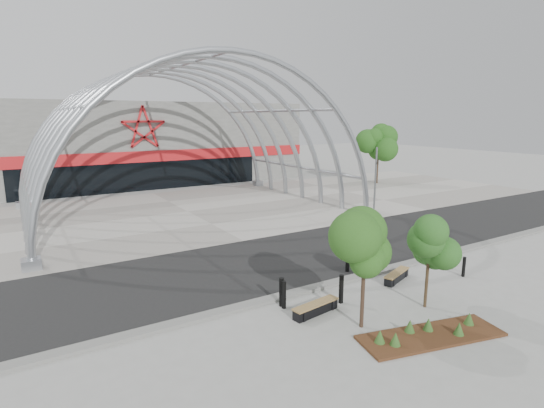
{
  "coord_description": "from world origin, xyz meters",
  "views": [
    {
      "loc": [
        -10.21,
        -12.68,
        6.64
      ],
      "look_at": [
        0.0,
        4.0,
        2.6
      ],
      "focal_mm": 28.0,
      "sensor_mm": 36.0,
      "label": 1
    }
  ],
  "objects_px": {
    "signal_pole": "(375,179)",
    "bench_1": "(397,276)",
    "bollard_2": "(341,289)",
    "bench_0": "(316,309)",
    "street_tree_0": "(365,243)",
    "street_tree_1": "(430,244)"
  },
  "relations": [
    {
      "from": "signal_pole",
      "to": "bench_1",
      "type": "height_order",
      "value": "signal_pole"
    },
    {
      "from": "bollard_2",
      "to": "bench_0",
      "type": "bearing_deg",
      "value": -170.22
    },
    {
      "from": "street_tree_0",
      "to": "bench_0",
      "type": "distance_m",
      "value": 3.11
    },
    {
      "from": "street_tree_1",
      "to": "bench_0",
      "type": "height_order",
      "value": "street_tree_1"
    },
    {
      "from": "signal_pole",
      "to": "bench_0",
      "type": "bearing_deg",
      "value": -141.41
    },
    {
      "from": "bench_0",
      "to": "street_tree_1",
      "type": "bearing_deg",
      "value": -23.57
    },
    {
      "from": "bench_1",
      "to": "bollard_2",
      "type": "height_order",
      "value": "bollard_2"
    },
    {
      "from": "signal_pole",
      "to": "street_tree_1",
      "type": "bearing_deg",
      "value": -128.06
    },
    {
      "from": "bench_0",
      "to": "bench_1",
      "type": "xyz_separation_m",
      "value": [
        4.69,
        0.67,
        -0.01
      ]
    },
    {
      "from": "signal_pole",
      "to": "bench_0",
      "type": "xyz_separation_m",
      "value": [
        -13.07,
        -10.43,
        -2.21
      ]
    },
    {
      "from": "signal_pole",
      "to": "street_tree_1",
      "type": "xyz_separation_m",
      "value": [
        -9.41,
        -12.02,
        -0.08
      ]
    },
    {
      "from": "street_tree_0",
      "to": "bollard_2",
      "type": "bearing_deg",
      "value": 70.29
    },
    {
      "from": "signal_pole",
      "to": "bollard_2",
      "type": "xyz_separation_m",
      "value": [
        -11.75,
        -10.2,
        -1.87
      ]
    },
    {
      "from": "bench_1",
      "to": "street_tree_0",
      "type": "bearing_deg",
      "value": -151.41
    },
    {
      "from": "street_tree_0",
      "to": "street_tree_1",
      "type": "height_order",
      "value": "street_tree_0"
    },
    {
      "from": "signal_pole",
      "to": "street_tree_0",
      "type": "distance_m",
      "value": 17.19
    },
    {
      "from": "street_tree_0",
      "to": "bollard_2",
      "type": "relative_size",
      "value": 3.71
    },
    {
      "from": "street_tree_1",
      "to": "signal_pole",
      "type": "bearing_deg",
      "value": 51.94
    },
    {
      "from": "street_tree_0",
      "to": "signal_pole",
      "type": "bearing_deg",
      "value": 43.97
    },
    {
      "from": "bench_1",
      "to": "street_tree_1",
      "type": "bearing_deg",
      "value": -114.54
    },
    {
      "from": "street_tree_0",
      "to": "street_tree_1",
      "type": "distance_m",
      "value": 2.99
    },
    {
      "from": "street_tree_0",
      "to": "street_tree_1",
      "type": "relative_size",
      "value": 1.21
    }
  ]
}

